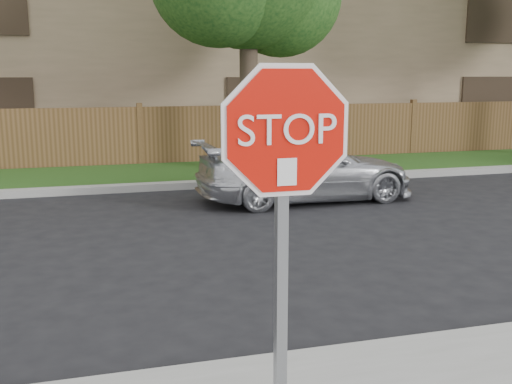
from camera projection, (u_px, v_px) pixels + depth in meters
name	position (u px, v px, depth m)	size (l,w,h in m)	color
ground	(258.00, 365.00, 5.12)	(90.00, 90.00, 0.00)	black
far_curb	(155.00, 187.00, 12.80)	(70.00, 0.30, 0.15)	gray
grass_strip	(147.00, 175.00, 14.36)	(70.00, 3.00, 0.12)	#1E4714
fence	(140.00, 137.00, 15.73)	(70.00, 0.12, 1.60)	#52381D
apartment_building	(124.00, 42.00, 20.49)	(35.20, 9.20, 7.20)	#8E7858
stop_sign	(284.00, 189.00, 3.29)	(1.01, 0.13, 2.55)	gray
sedan_right	(306.00, 169.00, 11.69)	(1.74, 4.28, 1.24)	silver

